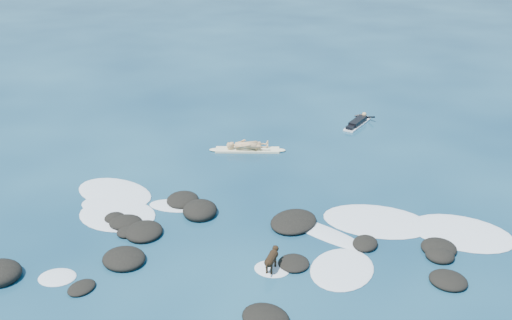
% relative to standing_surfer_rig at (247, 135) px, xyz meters
% --- Properties ---
extents(ground, '(160.00, 160.00, 0.00)m').
position_rel_standing_surfer_rig_xyz_m(ground, '(2.56, -6.64, -0.76)').
color(ground, '#0A2642').
rests_on(ground, ground).
extents(reef_rocks, '(14.10, 7.72, 0.58)m').
position_rel_standing_surfer_rig_xyz_m(reef_rocks, '(1.95, -7.82, -0.66)').
color(reef_rocks, black).
rests_on(reef_rocks, ground).
extents(breaking_foam, '(16.26, 8.21, 0.12)m').
position_rel_standing_surfer_rig_xyz_m(breaking_foam, '(1.99, -5.64, -0.75)').
color(breaking_foam, white).
rests_on(breaking_foam, ground).
extents(standing_surfer_rig, '(3.34, 1.39, 1.94)m').
position_rel_standing_surfer_rig_xyz_m(standing_surfer_rig, '(0.00, 0.00, 0.00)').
color(standing_surfer_rig, '#FDF8CB').
rests_on(standing_surfer_rig, ground).
extents(paddling_surfer_rig, '(1.30, 2.49, 0.43)m').
position_rel_standing_surfer_rig_xyz_m(paddling_surfer_rig, '(4.17, 4.70, -0.62)').
color(paddling_surfer_rig, white).
rests_on(paddling_surfer_rig, ground).
extents(dog, '(0.29, 1.09, 0.69)m').
position_rel_standing_surfer_rig_xyz_m(dog, '(3.56, -8.21, -0.31)').
color(dog, black).
rests_on(dog, ground).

